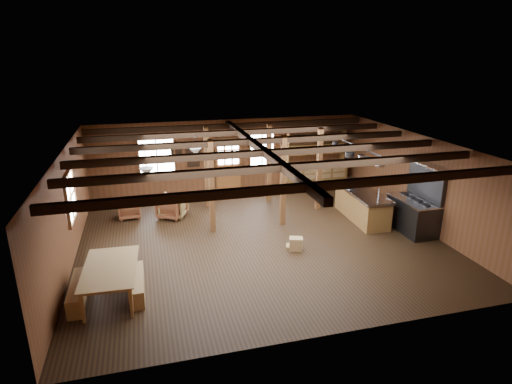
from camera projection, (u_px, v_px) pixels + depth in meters
room at (260, 194)px, 11.84m from camera, size 10.04×9.04×2.84m
ceiling_joists at (259, 147)px, 11.60m from camera, size 9.80×8.82×0.18m
timber_posts at (259, 173)px, 13.87m from camera, size 3.95×2.35×2.80m
back_door at (229, 171)px, 16.08m from camera, size 1.02×0.08×2.15m
window_back_left at (157, 156)px, 15.23m from camera, size 1.32×0.06×1.32m
window_back_right at (262, 150)px, 16.18m from camera, size 1.02×0.06×1.32m
window_left at (70, 197)px, 11.02m from camera, size 0.14×1.24×1.32m
notice_boards at (188, 153)px, 15.48m from camera, size 1.08×0.03×0.90m
back_counter at (315, 173)px, 16.78m from camera, size 2.55×0.60×2.45m
pendant_lamps at (173, 161)px, 11.94m from camera, size 1.86×2.36×0.66m
pot_rack at (355, 153)px, 12.55m from camera, size 0.34×3.00×0.43m
kitchen_island at (362, 205)px, 13.71m from camera, size 0.97×2.53×1.20m
step_stool at (296, 244)px, 11.62m from camera, size 0.47×0.40×0.36m
commercial_range at (415, 210)px, 12.73m from camera, size 0.87×1.71×2.11m
dining_table at (113, 281)px, 9.38m from camera, size 1.23×2.08×0.71m
bench_wall at (78, 292)px, 9.25m from camera, size 0.29×1.53×0.42m
bench_aisle at (138, 284)px, 9.55m from camera, size 0.28×1.50×0.41m
armchair_a at (129, 209)px, 13.84m from camera, size 0.73×0.74×0.63m
armchair_b at (172, 207)px, 13.85m from camera, size 1.08×1.09×0.73m
armchair_c at (174, 206)px, 13.96m from camera, size 1.03×1.04×0.73m
counter_pot at (353, 180)px, 14.37m from camera, size 0.32×0.32×0.19m
bowl at (350, 187)px, 13.84m from camera, size 0.25×0.25×0.06m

